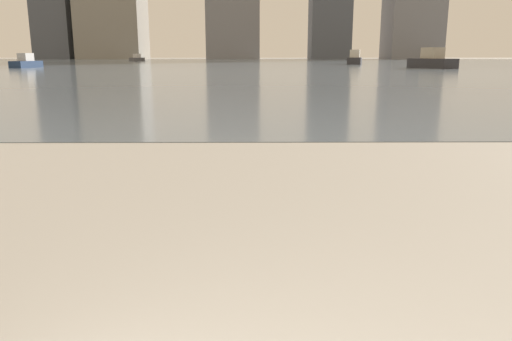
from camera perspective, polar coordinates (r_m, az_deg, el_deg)
harbor_water at (r=61.78m, az=-0.56°, el=12.10°), size 180.00×110.00×0.01m
harbor_boat_0 at (r=86.34m, az=-13.45°, el=12.34°), size 2.05×3.35×1.19m
harbor_boat_2 at (r=48.39m, az=-24.78°, el=11.14°), size 1.68×3.45×1.24m
harbor_boat_3 at (r=45.44m, az=19.48°, el=11.73°), size 3.15×4.77×1.70m
harbor_boat_4 at (r=60.14m, az=11.22°, el=12.38°), size 2.54×4.60×1.64m
skyline_tower_2 at (r=118.27m, az=-2.67°, el=18.07°), size 12.03×6.46×22.52m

